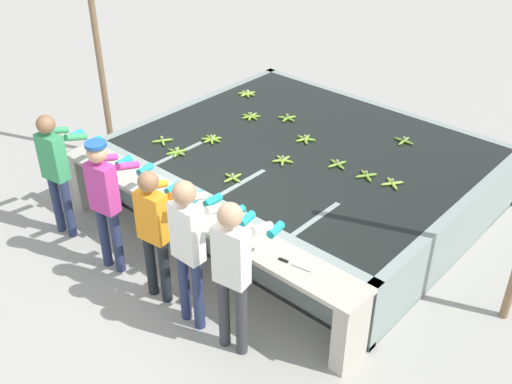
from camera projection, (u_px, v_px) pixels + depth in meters
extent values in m
plane|color=#A3A099|center=(184.00, 278.00, 6.75)|extent=(80.00, 80.00, 0.00)
cube|color=gray|center=(305.00, 197.00, 8.14)|extent=(4.34, 3.56, 0.06)
cube|color=gray|center=(214.00, 229.00, 6.86)|extent=(4.34, 0.12, 0.82)
cube|color=gray|center=(376.00, 130.00, 9.02)|extent=(4.34, 0.12, 0.82)
cube|color=gray|center=(197.00, 126.00, 9.13)|extent=(0.12, 3.56, 0.82)
cube|color=gray|center=(454.00, 235.00, 6.75)|extent=(0.12, 3.56, 0.82)
cube|color=black|center=(306.00, 171.00, 7.92)|extent=(4.10, 3.32, 0.76)
cube|color=gray|center=(181.00, 181.00, 7.76)|extent=(0.06, 0.80, 0.82)
cube|color=gray|center=(242.00, 212.00, 7.15)|extent=(0.06, 0.80, 0.82)
cube|color=gray|center=(314.00, 249.00, 6.53)|extent=(0.06, 0.80, 0.82)
cube|color=#B7B2A3|center=(194.00, 211.00, 6.47)|extent=(4.34, 0.45, 0.05)
cube|color=#B7B2A3|center=(88.00, 178.00, 7.86)|extent=(0.16, 0.41, 0.77)
cube|color=#B7B2A3|center=(351.00, 332.00, 5.52)|extent=(0.16, 0.41, 0.77)
cylinder|color=navy|center=(57.00, 203.00, 7.33)|extent=(0.11, 0.11, 0.79)
cylinder|color=navy|center=(68.00, 208.00, 7.24)|extent=(0.11, 0.11, 0.79)
cube|color=#38995B|center=(52.00, 157.00, 6.92)|extent=(0.34, 0.22, 0.56)
sphere|color=#896042|center=(46.00, 124.00, 6.70)|extent=(0.22, 0.22, 0.22)
cylinder|color=#38995B|center=(57.00, 130.00, 7.07)|extent=(0.12, 0.32, 0.18)
cylinder|color=#1EA3AD|center=(75.00, 135.00, 7.33)|extent=(0.11, 0.21, 0.08)
cylinder|color=#38995B|center=(76.00, 137.00, 6.92)|extent=(0.12, 0.32, 0.18)
cylinder|color=#1EA3AD|center=(94.00, 141.00, 7.19)|extent=(0.11, 0.21, 0.08)
cylinder|color=navy|center=(104.00, 236.00, 6.76)|extent=(0.11, 0.11, 0.80)
cylinder|color=navy|center=(117.00, 242.00, 6.67)|extent=(0.11, 0.11, 0.80)
cube|color=#BC388E|center=(102.00, 188.00, 6.35)|extent=(0.34, 0.22, 0.56)
sphere|color=tan|center=(97.00, 153.00, 6.13)|extent=(0.22, 0.22, 0.22)
cylinder|color=#1E5199|center=(95.00, 144.00, 6.08)|extent=(0.23, 0.23, 0.04)
cylinder|color=#BC388E|center=(106.00, 158.00, 6.50)|extent=(0.13, 0.32, 0.18)
cylinder|color=#1EA3AD|center=(124.00, 162.00, 6.76)|extent=(0.11, 0.21, 0.08)
cylinder|color=#BC388E|center=(128.00, 166.00, 6.35)|extent=(0.13, 0.32, 0.18)
cylinder|color=#1EA3AD|center=(145.00, 169.00, 6.62)|extent=(0.11, 0.21, 0.08)
cylinder|color=#1E2328|center=(151.00, 265.00, 6.35)|extent=(0.11, 0.11, 0.77)
cylinder|color=#1E2328|center=(165.00, 272.00, 6.25)|extent=(0.11, 0.11, 0.77)
cube|color=orange|center=(152.00, 217.00, 5.95)|extent=(0.34, 0.21, 0.55)
sphere|color=#896042|center=(148.00, 182.00, 5.73)|extent=(0.21, 0.21, 0.21)
cylinder|color=orange|center=(156.00, 185.00, 6.10)|extent=(0.12, 0.32, 0.18)
cylinder|color=#1EA3AD|center=(173.00, 188.00, 6.36)|extent=(0.11, 0.21, 0.08)
cylinder|color=orange|center=(180.00, 195.00, 5.94)|extent=(0.12, 0.32, 0.18)
cylinder|color=#1EA3AD|center=(197.00, 197.00, 6.20)|extent=(0.11, 0.21, 0.08)
cylinder|color=navy|center=(185.00, 286.00, 6.01)|extent=(0.11, 0.11, 0.84)
cylinder|color=navy|center=(198.00, 295.00, 5.90)|extent=(0.11, 0.11, 0.84)
cube|color=white|center=(187.00, 233.00, 5.57)|extent=(0.32, 0.17, 0.59)
sphere|color=tan|center=(184.00, 193.00, 5.34)|extent=(0.23, 0.23, 0.23)
cylinder|color=white|center=(194.00, 197.00, 5.71)|extent=(0.08, 0.31, 0.18)
cylinder|color=teal|center=(213.00, 201.00, 5.95)|extent=(0.08, 0.20, 0.08)
cylinder|color=white|center=(217.00, 209.00, 5.53)|extent=(0.08, 0.31, 0.18)
cylinder|color=teal|center=(236.00, 213.00, 5.77)|extent=(0.08, 0.20, 0.08)
cylinder|color=#38383D|center=(224.00, 312.00, 5.70)|extent=(0.11, 0.11, 0.83)
cylinder|color=#38383D|center=(242.00, 320.00, 5.61)|extent=(0.11, 0.11, 0.83)
cube|color=white|center=(231.00, 256.00, 5.28)|extent=(0.34, 0.22, 0.59)
sphere|color=tan|center=(230.00, 215.00, 5.04)|extent=(0.23, 0.23, 0.23)
cylinder|color=white|center=(232.00, 217.00, 5.42)|extent=(0.13, 0.32, 0.18)
cylinder|color=#1EA3AD|center=(247.00, 219.00, 5.68)|extent=(0.12, 0.21, 0.08)
cylinder|color=white|center=(262.00, 228.00, 5.27)|extent=(0.13, 0.32, 0.18)
cylinder|color=#1EA3AD|center=(276.00, 230.00, 5.54)|extent=(0.12, 0.21, 0.08)
ellipsoid|color=#7FAD33|center=(253.00, 118.00, 8.39)|extent=(0.17, 0.06, 0.04)
ellipsoid|color=#7FAD33|center=(255.00, 116.00, 8.43)|extent=(0.15, 0.14, 0.04)
ellipsoid|color=#7FAD33|center=(253.00, 115.00, 8.46)|extent=(0.05, 0.17, 0.04)
ellipsoid|color=#7FAD33|center=(250.00, 115.00, 8.47)|extent=(0.16, 0.12, 0.04)
ellipsoid|color=#7FAD33|center=(247.00, 116.00, 8.44)|extent=(0.17, 0.09, 0.04)
ellipsoid|color=#7FAD33|center=(247.00, 117.00, 8.40)|extent=(0.09, 0.17, 0.04)
ellipsoid|color=#7FAD33|center=(250.00, 118.00, 8.38)|extent=(0.12, 0.16, 0.04)
cylinder|color=tan|center=(251.00, 114.00, 8.41)|extent=(0.03, 0.03, 0.04)
ellipsoid|color=#7FAD33|center=(287.00, 116.00, 8.43)|extent=(0.15, 0.14, 0.04)
ellipsoid|color=#7FAD33|center=(283.00, 118.00, 8.39)|extent=(0.17, 0.11, 0.04)
ellipsoid|color=#7FAD33|center=(285.00, 119.00, 8.34)|extent=(0.07, 0.17, 0.04)
ellipsoid|color=#7FAD33|center=(290.00, 119.00, 8.35)|extent=(0.17, 0.06, 0.04)
ellipsoid|color=#7FAD33|center=(291.00, 117.00, 8.40)|extent=(0.11, 0.17, 0.04)
cylinder|color=tan|center=(287.00, 116.00, 8.36)|extent=(0.03, 0.03, 0.04)
ellipsoid|color=#75A333|center=(400.00, 140.00, 7.82)|extent=(0.17, 0.04, 0.04)
ellipsoid|color=#75A333|center=(402.00, 142.00, 7.75)|extent=(0.04, 0.17, 0.04)
ellipsoid|color=#75A333|center=(408.00, 142.00, 7.76)|extent=(0.17, 0.04, 0.04)
ellipsoid|color=#75A333|center=(406.00, 140.00, 7.82)|extent=(0.04, 0.17, 0.04)
cylinder|color=tan|center=(404.00, 139.00, 7.77)|extent=(0.03, 0.03, 0.04)
ellipsoid|color=#8CB738|center=(282.00, 162.00, 7.30)|extent=(0.13, 0.16, 0.04)
ellipsoid|color=#8CB738|center=(287.00, 161.00, 7.33)|extent=(0.17, 0.09, 0.04)
ellipsoid|color=#8CB738|center=(286.00, 159.00, 7.39)|extent=(0.04, 0.17, 0.04)
ellipsoid|color=#8CB738|center=(280.00, 158.00, 7.39)|extent=(0.17, 0.09, 0.04)
ellipsoid|color=#8CB738|center=(278.00, 161.00, 7.34)|extent=(0.13, 0.16, 0.04)
cylinder|color=tan|center=(283.00, 158.00, 7.33)|extent=(0.03, 0.03, 0.04)
ellipsoid|color=#75A333|center=(177.00, 150.00, 7.58)|extent=(0.13, 0.16, 0.04)
ellipsoid|color=#75A333|center=(173.00, 151.00, 7.56)|extent=(0.17, 0.06, 0.04)
ellipsoid|color=#75A333|center=(172.00, 153.00, 7.51)|extent=(0.10, 0.17, 0.04)
ellipsoid|color=#75A333|center=(176.00, 154.00, 7.48)|extent=(0.13, 0.16, 0.04)
ellipsoid|color=#75A333|center=(180.00, 153.00, 7.50)|extent=(0.17, 0.06, 0.04)
ellipsoid|color=#75A333|center=(181.00, 151.00, 7.55)|extent=(0.10, 0.17, 0.04)
cylinder|color=tan|center=(176.00, 150.00, 7.51)|extent=(0.03, 0.03, 0.04)
ellipsoid|color=#8CB738|center=(301.00, 140.00, 7.81)|extent=(0.10, 0.17, 0.04)
ellipsoid|color=#8CB738|center=(306.00, 141.00, 7.78)|extent=(0.15, 0.14, 0.04)
ellipsoid|color=#8CB738|center=(309.00, 140.00, 7.82)|extent=(0.16, 0.12, 0.04)
ellipsoid|color=#8CB738|center=(307.00, 138.00, 7.87)|extent=(0.07, 0.17, 0.04)
ellipsoid|color=#8CB738|center=(302.00, 138.00, 7.86)|extent=(0.17, 0.05, 0.04)
cylinder|color=tan|center=(305.00, 137.00, 7.81)|extent=(0.03, 0.03, 0.04)
ellipsoid|color=#7FAD33|center=(208.00, 141.00, 7.80)|extent=(0.04, 0.17, 0.04)
ellipsoid|color=#7FAD33|center=(212.00, 141.00, 7.78)|extent=(0.15, 0.14, 0.04)
ellipsoid|color=#7FAD33|center=(215.00, 140.00, 7.81)|extent=(0.17, 0.07, 0.04)
ellipsoid|color=#7FAD33|center=(215.00, 139.00, 7.85)|extent=(0.11, 0.17, 0.04)
ellipsoid|color=#7FAD33|center=(213.00, 137.00, 7.87)|extent=(0.10, 0.17, 0.04)
ellipsoid|color=#7FAD33|center=(209.00, 138.00, 7.87)|extent=(0.17, 0.08, 0.04)
ellipsoid|color=#7FAD33|center=(207.00, 139.00, 7.83)|extent=(0.16, 0.13, 0.04)
cylinder|color=tan|center=(211.00, 137.00, 7.81)|extent=(0.03, 0.03, 0.04)
ellipsoid|color=#7FAD33|center=(236.00, 180.00, 6.96)|extent=(0.17, 0.05, 0.04)
ellipsoid|color=#7FAD33|center=(236.00, 176.00, 7.02)|extent=(0.05, 0.17, 0.04)
ellipsoid|color=#7FAD33|center=(230.00, 176.00, 7.02)|extent=(0.17, 0.05, 0.04)
ellipsoid|color=#7FAD33|center=(229.00, 180.00, 6.96)|extent=(0.05, 0.17, 0.04)
cylinder|color=tan|center=(233.00, 175.00, 6.97)|extent=(0.03, 0.03, 0.04)
ellipsoid|color=#9EC642|center=(248.00, 92.00, 9.16)|extent=(0.11, 0.17, 0.04)
ellipsoid|color=#9EC642|center=(245.00, 92.00, 9.15)|extent=(0.17, 0.07, 0.04)
ellipsoid|color=#9EC642|center=(243.00, 94.00, 9.12)|extent=(0.15, 0.14, 0.04)
ellipsoid|color=#9EC642|center=(244.00, 95.00, 9.08)|extent=(0.04, 0.17, 0.04)
ellipsoid|color=#9EC642|center=(247.00, 95.00, 9.07)|extent=(0.16, 0.13, 0.04)
ellipsoid|color=#9EC642|center=(250.00, 94.00, 9.09)|extent=(0.17, 0.08, 0.04)
ellipsoid|color=#9EC642|center=(250.00, 93.00, 9.14)|extent=(0.10, 0.17, 0.04)
cylinder|color=tan|center=(247.00, 91.00, 9.10)|extent=(0.03, 0.03, 0.04)
ellipsoid|color=#9EC642|center=(388.00, 184.00, 6.88)|extent=(0.13, 0.16, 0.04)
ellipsoid|color=#9EC642|center=(394.00, 186.00, 6.84)|extent=(0.16, 0.13, 0.04)
ellipsoid|color=#9EC642|center=(397.00, 183.00, 6.90)|extent=(0.13, 0.16, 0.04)
ellipsoid|color=#9EC642|center=(390.00, 181.00, 6.93)|extent=(0.16, 0.13, 0.04)
cylinder|color=tan|center=(392.00, 181.00, 6.87)|extent=(0.03, 0.03, 0.04)
ellipsoid|color=#75A333|center=(334.00, 165.00, 7.24)|extent=(0.09, 0.17, 0.04)
ellipsoid|color=#75A333|center=(340.00, 166.00, 7.23)|extent=(0.17, 0.09, 0.04)
ellipsoid|color=#75A333|center=(341.00, 163.00, 7.29)|extent=(0.09, 0.17, 0.04)
ellipsoid|color=#75A333|center=(335.00, 162.00, 7.31)|extent=(0.17, 0.09, 0.04)
cylinder|color=tan|center=(337.00, 162.00, 7.25)|extent=(0.03, 0.03, 0.04)
ellipsoid|color=#7FAD33|center=(167.00, 140.00, 7.81)|extent=(0.12, 0.16, 0.04)
ellipsoid|color=#7FAD33|center=(162.00, 139.00, 7.84)|extent=(0.16, 0.12, 0.04)
ellipsoid|color=#7FAD33|center=(158.00, 141.00, 7.78)|extent=(0.12, 0.16, 0.04)
ellipsoid|color=#7FAD33|center=(163.00, 143.00, 7.75)|extent=(0.16, 0.12, 0.04)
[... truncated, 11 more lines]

